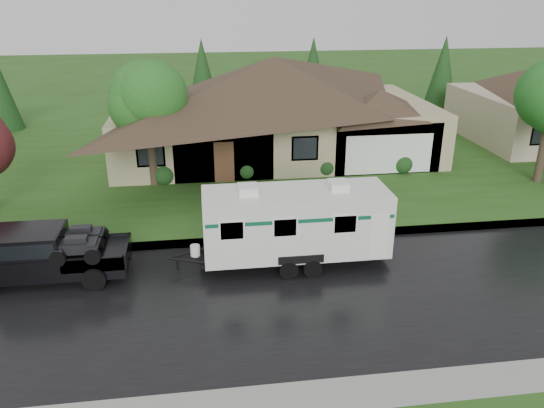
% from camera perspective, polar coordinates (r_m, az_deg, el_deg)
% --- Properties ---
extents(ground, '(140.00, 140.00, 0.00)m').
position_cam_1_polar(ground, '(19.21, 0.11, -6.86)').
color(ground, '#294B17').
rests_on(ground, ground).
extents(road, '(140.00, 8.00, 0.01)m').
position_cam_1_polar(road, '(17.50, 1.03, -10.00)').
color(road, black).
rests_on(road, ground).
extents(curb, '(140.00, 0.50, 0.15)m').
position_cam_1_polar(curb, '(21.15, -0.73, -3.75)').
color(curb, gray).
rests_on(curb, ground).
extents(lawn, '(140.00, 26.00, 0.15)m').
position_cam_1_polar(lawn, '(33.04, -3.50, 5.88)').
color(lawn, '#294B17').
rests_on(lawn, ground).
extents(house_main, '(19.44, 10.80, 6.90)m').
position_cam_1_polar(house_main, '(31.34, 0.79, 11.64)').
color(house_main, tan).
rests_on(house_main, lawn).
extents(tree_left_green, '(3.66, 3.66, 6.05)m').
position_cam_1_polar(tree_left_green, '(26.29, -13.25, 10.69)').
color(tree_left_green, '#382B1E').
rests_on(tree_left_green, lawn).
extents(shrub_row, '(13.60, 1.00, 1.00)m').
position_cam_1_polar(shrub_row, '(27.68, 1.56, 3.91)').
color(shrub_row, '#143814').
rests_on(shrub_row, lawn).
extents(pickup_truck, '(5.59, 2.13, 1.86)m').
position_cam_1_polar(pickup_truck, '(19.66, -23.72, -4.89)').
color(pickup_truck, black).
rests_on(pickup_truck, ground).
extents(travel_trailer, '(6.90, 2.42, 3.09)m').
position_cam_1_polar(travel_trailer, '(18.83, 2.55, -1.92)').
color(travel_trailer, silver).
rests_on(travel_trailer, ground).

